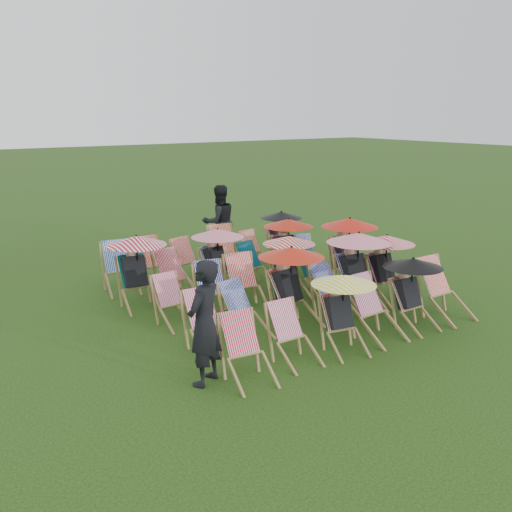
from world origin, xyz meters
TOP-DOWN VIEW (x-y plane):
  - ground at (0.00, 0.00)m, footprint 100.00×100.00m
  - deckchair_0 at (-2.08, -2.31)m, footprint 0.66×0.86m
  - deckchair_1 at (-1.21, -2.20)m, footprint 0.56×0.78m
  - deckchair_2 at (-0.36, -2.28)m, footprint 0.97×1.03m
  - deckchair_3 at (0.40, -2.23)m, footprint 0.68×0.92m
  - deckchair_4 at (1.23, -2.24)m, footprint 0.98×1.01m
  - deckchair_5 at (2.06, -2.24)m, footprint 0.68×0.94m
  - deckchair_6 at (-1.99, -1.12)m, footprint 0.60×0.82m
  - deckchair_7 at (-1.26, -1.04)m, footprint 0.72×0.89m
  - deckchair_8 at (-0.30, -1.01)m, footprint 1.10×1.20m
  - deckchair_9 at (0.48, -1.17)m, footprint 0.70×0.90m
  - deckchair_10 at (1.19, -1.02)m, footprint 1.15×1.20m
  - deckchair_11 at (1.93, -1.02)m, footprint 1.04×1.09m
  - deckchair_12 at (-1.94, 0.08)m, footprint 0.58×0.79m
  - deckchair_13 at (-1.15, 0.12)m, footprint 0.74×0.93m
  - deckchair_14 at (-0.50, 0.09)m, footprint 0.76×0.96m
  - deckchair_15 at (0.52, 0.14)m, footprint 1.00×1.04m
  - deckchair_16 at (1.09, 0.01)m, footprint 0.70×0.90m
  - deckchair_17 at (2.06, 0.11)m, footprint 1.15×1.21m
  - deckchair_18 at (-2.08, 1.29)m, footprint 1.10×1.15m
  - deckchair_19 at (-1.32, 1.19)m, footprint 0.76×0.95m
  - deckchair_20 at (-0.37, 1.26)m, footprint 1.04×1.12m
  - deckchair_21 at (0.47, 1.20)m, footprint 0.68×0.86m
  - deckchair_22 at (1.34, 1.25)m, footprint 1.06×1.12m
  - deckchair_23 at (1.94, 1.26)m, footprint 0.61×0.80m
  - deckchair_24 at (-1.99, 2.34)m, footprint 0.76×0.97m
  - deckchair_25 at (-1.24, 2.31)m, footprint 0.72×0.95m
  - deckchair_26 at (-0.46, 2.31)m, footprint 0.71×0.88m
  - deckchair_27 at (0.51, 2.41)m, footprint 0.78×1.00m
  - deckchair_28 at (1.25, 2.36)m, footprint 0.62×0.80m
  - deckchair_29 at (2.06, 2.41)m, footprint 0.99×1.07m
  - person_left at (-2.57, -2.04)m, footprint 0.73×0.66m
  - person_rear at (0.99, 3.53)m, footprint 0.92×0.74m

SIDE VIEW (x-z plane):
  - ground at x=0.00m, z-range 0.00..0.00m
  - deckchair_28 at x=1.25m, z-range 0.00..0.81m
  - deckchair_23 at x=1.94m, z-range 0.00..0.82m
  - deckchair_12 at x=-1.94m, z-range 0.00..0.83m
  - deckchair_1 at x=-1.21m, z-range 0.00..0.84m
  - deckchair_21 at x=0.47m, z-range 0.00..0.85m
  - deckchair_26 at x=-0.46m, z-range 0.00..0.86m
  - deckchair_6 at x=-1.99m, z-range 0.00..0.87m
  - deckchair_7 at x=-1.26m, z-range 0.00..0.87m
  - deckchair_0 at x=-2.08m, z-range 0.00..0.87m
  - deckchair_16 at x=1.09m, z-range 0.00..0.90m
  - deckchair_9 at x=0.48m, z-range 0.00..0.90m
  - deckchair_13 at x=-1.15m, z-range 0.00..0.91m
  - deckchair_19 at x=-1.32m, z-range 0.00..0.94m
  - deckchair_14 at x=-0.50m, z-range 0.00..0.95m
  - deckchair_3 at x=0.40m, z-range 0.00..0.96m
  - deckchair_24 at x=-1.99m, z-range 0.00..0.97m
  - deckchair_25 at x=-1.24m, z-range 0.00..0.97m
  - deckchair_27 at x=0.51m, z-range 0.00..1.00m
  - deckchair_5 at x=2.06m, z-range 0.00..1.01m
  - deckchair_2 at x=-0.36m, z-range 0.03..1.18m
  - deckchair_4 at x=1.23m, z-range 0.03..1.19m
  - deckchair_29 at x=2.06m, z-range 0.03..1.21m
  - deckchair_15 at x=0.52m, z-range 0.03..1.22m
  - deckchair_11 at x=1.93m, z-range 0.03..1.27m
  - deckchair_20 at x=-0.37m, z-range 0.03..1.27m
  - deckchair_22 at x=1.34m, z-range 0.03..1.29m
  - deckchair_18 at x=-2.08m, z-range 0.04..1.34m
  - deckchair_8 at x=-0.30m, z-range 0.04..1.35m
  - deckchair_10 at x=1.19m, z-range 0.04..1.41m
  - deckchair_17 at x=2.06m, z-range 0.04..1.41m
  - person_left at x=-2.57m, z-range 0.00..1.67m
  - person_rear at x=0.99m, z-range 0.00..1.78m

